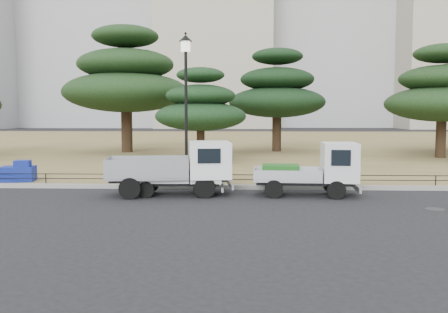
{
  "coord_description": "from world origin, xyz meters",
  "views": [
    {
      "loc": [
        0.72,
        -16.27,
        2.89
      ],
      "look_at": [
        0.0,
        2.0,
        1.3
      ],
      "focal_mm": 40.0,
      "sensor_mm": 36.0,
      "label": 1
    }
  ],
  "objects_px": {
    "truck_large": "(177,166)",
    "truck_kei_front": "(184,171)",
    "tarp_pile": "(18,173)",
    "truck_kei_rear": "(314,169)",
    "street_lamp": "(186,84)"
  },
  "relations": [
    {
      "from": "street_lamp",
      "to": "truck_kei_rear",
      "type": "bearing_deg",
      "value": -19.96
    },
    {
      "from": "truck_large",
      "to": "truck_kei_front",
      "type": "xyz_separation_m",
      "value": [
        0.24,
        0.02,
        -0.2
      ]
    },
    {
      "from": "truck_large",
      "to": "truck_kei_rear",
      "type": "bearing_deg",
      "value": -7.14
    },
    {
      "from": "truck_large",
      "to": "truck_kei_rear",
      "type": "distance_m",
      "value": 4.81
    },
    {
      "from": "truck_large",
      "to": "tarp_pile",
      "type": "relative_size",
      "value": 3.14
    },
    {
      "from": "tarp_pile",
      "to": "truck_kei_front",
      "type": "bearing_deg",
      "value": -17.47
    },
    {
      "from": "truck_large",
      "to": "truck_kei_front",
      "type": "bearing_deg",
      "value": -3.86
    },
    {
      "from": "truck_kei_front",
      "to": "tarp_pile",
      "type": "distance_m",
      "value": 7.34
    },
    {
      "from": "truck_kei_front",
      "to": "tarp_pile",
      "type": "bearing_deg",
      "value": 159.65
    },
    {
      "from": "truck_kei_front",
      "to": "truck_kei_rear",
      "type": "distance_m",
      "value": 4.57
    },
    {
      "from": "truck_kei_front",
      "to": "street_lamp",
      "type": "distance_m",
      "value": 3.6
    },
    {
      "from": "truck_kei_rear",
      "to": "tarp_pile",
      "type": "bearing_deg",
      "value": 172.56
    },
    {
      "from": "truck_kei_front",
      "to": "tarp_pile",
      "type": "height_order",
      "value": "truck_kei_front"
    },
    {
      "from": "truck_kei_front",
      "to": "truck_kei_rear",
      "type": "xyz_separation_m",
      "value": [
        4.56,
        0.02,
        0.08
      ]
    },
    {
      "from": "tarp_pile",
      "to": "truck_large",
      "type": "bearing_deg",
      "value": -18.19
    }
  ]
}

